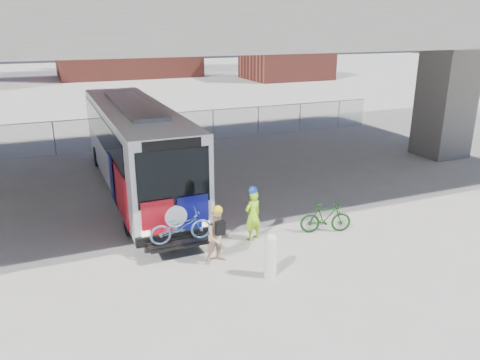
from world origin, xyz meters
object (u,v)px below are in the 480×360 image
bus (135,141)px  bollard (271,254)px  bike_parked (326,218)px  cyclist_tan (218,236)px  cyclist_hivis (253,214)px

bus → bollard: 9.01m
bike_parked → bus: bearing=53.7°
bus → bollard: bus is taller
bollard → bike_parked: bearing=32.3°
cyclist_tan → bus: bearing=92.2°
bollard → cyclist_tan: size_ratio=0.73×
bus → cyclist_hivis: (2.47, -6.31, -1.22)m
cyclist_tan → bike_parked: 4.09m
cyclist_hivis → bike_parked: bearing=152.5°
cyclist_tan → bike_parked: (4.04, 0.54, -0.32)m
cyclist_tan → bike_parked: cyclist_tan is taller
bollard → bike_parked: size_ratio=0.75×
bus → bollard: bearing=-77.5°
cyclist_tan → bike_parked: bearing=2.8°
bus → bollard: size_ratio=9.91×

